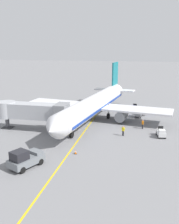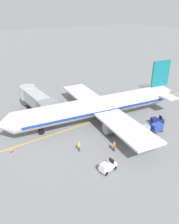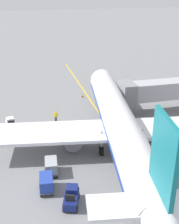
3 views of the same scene
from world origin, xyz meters
name	(u,v)px [view 2 (image 2 of 3)]	position (x,y,z in m)	size (l,w,h in m)	color
ground_plane	(96,120)	(0.00, 0.00, 0.00)	(400.00, 400.00, 0.00)	slate
gate_lead_in_line	(96,120)	(0.00, 0.00, 0.00)	(0.24, 80.00, 0.01)	gold
parked_airliner	(99,106)	(-0.43, -0.17, 3.19)	(30.44, 37.28, 10.63)	silver
jet_bridge	(37,99)	(9.24, 8.48, 3.45)	(13.09, 3.50, 4.98)	#A8AAAF
baggage_tug_lead	(107,167)	(-13.02, 7.65, 0.71)	(1.56, 2.63, 1.62)	silver
baggage_tug_trailing	(157,121)	(-7.82, -8.74, 0.71)	(1.92, 2.75, 1.62)	navy
baggage_cart_front	(143,129)	(-8.99, -3.76, 0.95)	(1.49, 2.95, 1.58)	#4C4C51
baggage_cart_second_in_train	(157,127)	(-9.77, -6.37, 0.95)	(1.49, 2.95, 1.58)	#4C4C51
ground_crew_wing_walker	(114,146)	(-9.97, 3.85, 0.95)	(0.37, 0.70, 1.69)	#232328
ground_crew_loader	(79,146)	(-6.83, 8.38, 0.95)	(0.68, 0.43, 1.69)	#232328
safety_cone_nose_left	(11,150)	(-0.99, 17.28, 0.29)	(0.36, 0.36, 0.59)	black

